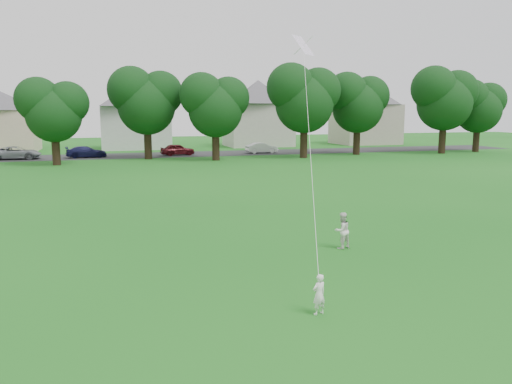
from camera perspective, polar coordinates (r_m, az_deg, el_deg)
name	(u,v)px	position (r m, az deg, el deg)	size (l,w,h in m)	color
ground	(243,289)	(13.77, -1.52, -10.99)	(160.00, 160.00, 0.00)	#145B15
street	(142,155)	(54.79, -12.95, 4.11)	(90.00, 7.00, 0.01)	#2D2D30
toddler	(319,294)	(12.08, 7.21, -11.53)	(0.36, 0.24, 0.99)	white
older_boy	(342,230)	(17.68, 9.80, -4.35)	(0.62, 0.48, 1.28)	white
kite	(309,133)	(16.26, 6.09, 6.74)	(2.24, 5.29, 11.98)	silver
tree_row	(189,97)	(48.89, -7.64, 10.66)	(78.70, 8.84, 9.80)	black
parked_cars	(48,152)	(53.96, -22.64, 4.20)	(45.72, 2.15, 1.29)	black
house_row	(126,109)	(64.52, -14.61, 9.21)	(76.77, 13.58, 10.26)	beige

